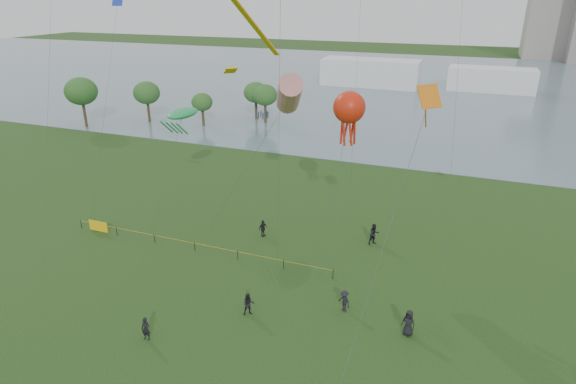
% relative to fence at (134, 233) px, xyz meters
% --- Properties ---
extents(lake, '(400.00, 120.00, 0.08)m').
position_rel_fence_xyz_m(lake, '(15.67, 86.87, -0.53)').
color(lake, slate).
rests_on(lake, ground_plane).
extents(building_low, '(16.00, 18.00, 28.00)m').
position_rel_fence_xyz_m(building_low, '(47.67, 154.87, 13.45)').
color(building_low, gray).
rests_on(building_low, ground_plane).
extents(pavilion_left, '(22.00, 8.00, 6.00)m').
position_rel_fence_xyz_m(pavilion_left, '(3.67, 81.87, 2.45)').
color(pavilion_left, white).
rests_on(pavilion_left, ground_plane).
extents(pavilion_right, '(18.00, 7.00, 5.00)m').
position_rel_fence_xyz_m(pavilion_right, '(29.67, 84.87, 1.95)').
color(pavilion_right, white).
rests_on(pavilion_right, ground_plane).
extents(trees, '(30.42, 18.81, 7.88)m').
position_rel_fence_xyz_m(trees, '(-19.28, 35.67, 4.40)').
color(trees, '#3C2E1B').
rests_on(trees, ground_plane).
extents(fence, '(24.07, 0.07, 1.05)m').
position_rel_fence_xyz_m(fence, '(0.00, 0.00, 0.00)').
color(fence, black).
rests_on(fence, ground_plane).
extents(spectator_a, '(0.98, 0.93, 1.60)m').
position_rel_fence_xyz_m(spectator_a, '(14.02, -6.18, 0.24)').
color(spectator_a, black).
rests_on(spectator_a, ground_plane).
extents(spectator_b, '(1.19, 1.05, 1.59)m').
position_rel_fence_xyz_m(spectator_b, '(19.89, -3.54, 0.24)').
color(spectator_b, black).
rests_on(spectator_b, ground_plane).
extents(spectator_c, '(0.73, 0.99, 1.55)m').
position_rel_fence_xyz_m(spectator_c, '(10.39, 4.50, 0.22)').
color(spectator_c, black).
rests_on(spectator_c, ground_plane).
extents(spectator_d, '(1.01, 0.81, 1.79)m').
position_rel_fence_xyz_m(spectator_d, '(24.29, -4.48, 0.34)').
color(spectator_d, black).
rests_on(spectator_d, ground_plane).
extents(spectator_f, '(0.62, 0.44, 1.58)m').
position_rel_fence_xyz_m(spectator_f, '(9.13, -10.74, 0.23)').
color(spectator_f, black).
rests_on(spectator_f, ground_plane).
extents(spectator_g, '(1.16, 1.15, 1.89)m').
position_rel_fence_xyz_m(spectator_g, '(19.88, 6.56, 0.39)').
color(spectator_g, black).
rests_on(spectator_g, ground_plane).
extents(kite_windsock, '(8.72, 5.63, 14.36)m').
position_rel_fence_xyz_m(kite_windsock, '(12.07, 6.56, 11.81)').
color(kite_windsock, '#3F3F42').
extents(kite_creature, '(2.26, 8.91, 9.95)m').
position_rel_fence_xyz_m(kite_creature, '(0.83, 7.86, 8.96)').
color(kite_creature, '#3F3F42').
extents(kite_octopus, '(2.46, 5.97, 13.31)m').
position_rel_fence_xyz_m(kite_octopus, '(17.56, 4.91, 11.47)').
color(kite_octopus, '#3F3F42').
extents(kite_delta, '(2.97, 14.63, 15.54)m').
position_rel_fence_xyz_m(kite_delta, '(23.83, -4.42, 13.50)').
color(kite_delta, '#3F3F42').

